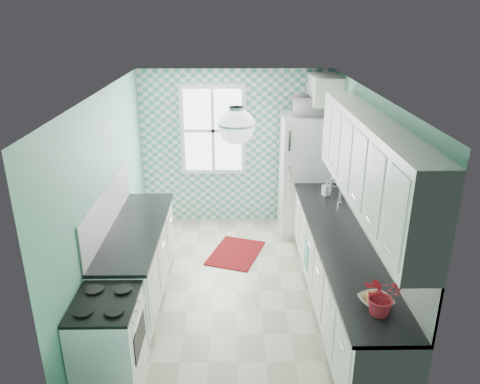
{
  "coord_description": "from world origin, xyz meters",
  "views": [
    {
      "loc": [
        -0.03,
        -5.08,
        3.33
      ],
      "look_at": [
        0.05,
        0.25,
        1.25
      ],
      "focal_mm": 35.0,
      "sensor_mm": 36.0,
      "label": 1
    }
  ],
  "objects_px": {
    "sink": "(328,206)",
    "microwave": "(310,106)",
    "ceiling_light": "(236,126)",
    "stove": "(109,340)",
    "fridge": "(307,175)",
    "fruit_bowl": "(376,301)",
    "potted_plant": "(382,295)"
  },
  "relations": [
    {
      "from": "fridge",
      "to": "stove",
      "type": "height_order",
      "value": "fridge"
    },
    {
      "from": "sink",
      "to": "potted_plant",
      "type": "bearing_deg",
      "value": -91.52
    },
    {
      "from": "ceiling_light",
      "to": "sink",
      "type": "distance_m",
      "value": 2.27
    },
    {
      "from": "sink",
      "to": "microwave",
      "type": "bearing_deg",
      "value": 92.96
    },
    {
      "from": "ceiling_light",
      "to": "stove",
      "type": "distance_m",
      "value": 2.33
    },
    {
      "from": "potted_plant",
      "to": "fridge",
      "type": "bearing_deg",
      "value": 91.45
    },
    {
      "from": "ceiling_light",
      "to": "microwave",
      "type": "distance_m",
      "value": 2.82
    },
    {
      "from": "ceiling_light",
      "to": "sink",
      "type": "xyz_separation_m",
      "value": [
        1.2,
        1.34,
        -1.39
      ]
    },
    {
      "from": "fridge",
      "to": "microwave",
      "type": "relative_size",
      "value": 3.66
    },
    {
      "from": "ceiling_light",
      "to": "fridge",
      "type": "xyz_separation_m",
      "value": [
        1.11,
        2.58,
        -1.39
      ]
    },
    {
      "from": "potted_plant",
      "to": "microwave",
      "type": "xyz_separation_m",
      "value": [
        -0.09,
        3.57,
        0.89
      ]
    },
    {
      "from": "stove",
      "to": "potted_plant",
      "type": "distance_m",
      "value": 2.51
    },
    {
      "from": "ceiling_light",
      "to": "stove",
      "type": "height_order",
      "value": "ceiling_light"
    },
    {
      "from": "fruit_bowl",
      "to": "potted_plant",
      "type": "height_order",
      "value": "potted_plant"
    },
    {
      "from": "fridge",
      "to": "fruit_bowl",
      "type": "bearing_deg",
      "value": -88.29
    },
    {
      "from": "fridge",
      "to": "stove",
      "type": "bearing_deg",
      "value": -124.93
    },
    {
      "from": "stove",
      "to": "potted_plant",
      "type": "height_order",
      "value": "potted_plant"
    },
    {
      "from": "stove",
      "to": "sink",
      "type": "height_order",
      "value": "sink"
    },
    {
      "from": "stove",
      "to": "microwave",
      "type": "bearing_deg",
      "value": 54.05
    },
    {
      "from": "ceiling_light",
      "to": "fridge",
      "type": "distance_m",
      "value": 3.13
    },
    {
      "from": "fridge",
      "to": "fruit_bowl",
      "type": "distance_m",
      "value": 3.44
    },
    {
      "from": "stove",
      "to": "potted_plant",
      "type": "xyz_separation_m",
      "value": [
        2.4,
        -0.29,
        0.66
      ]
    },
    {
      "from": "sink",
      "to": "fruit_bowl",
      "type": "distance_m",
      "value": 2.2
    },
    {
      "from": "fruit_bowl",
      "to": "potted_plant",
      "type": "relative_size",
      "value": 0.76
    },
    {
      "from": "sink",
      "to": "microwave",
      "type": "xyz_separation_m",
      "value": [
        -0.09,
        1.24,
        1.08
      ]
    },
    {
      "from": "fridge",
      "to": "microwave",
      "type": "distance_m",
      "value": 1.08
    },
    {
      "from": "ceiling_light",
      "to": "fruit_bowl",
      "type": "height_order",
      "value": "ceiling_light"
    },
    {
      "from": "stove",
      "to": "fruit_bowl",
      "type": "relative_size",
      "value": 3.18
    },
    {
      "from": "fridge",
      "to": "fruit_bowl",
      "type": "xyz_separation_m",
      "value": [
        0.09,
        -3.44,
        0.04
      ]
    },
    {
      "from": "potted_plant",
      "to": "microwave",
      "type": "bearing_deg",
      "value": 91.45
    },
    {
      "from": "sink",
      "to": "microwave",
      "type": "relative_size",
      "value": 1.04
    },
    {
      "from": "fruit_bowl",
      "to": "sink",
      "type": "bearing_deg",
      "value": 89.88
    }
  ]
}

